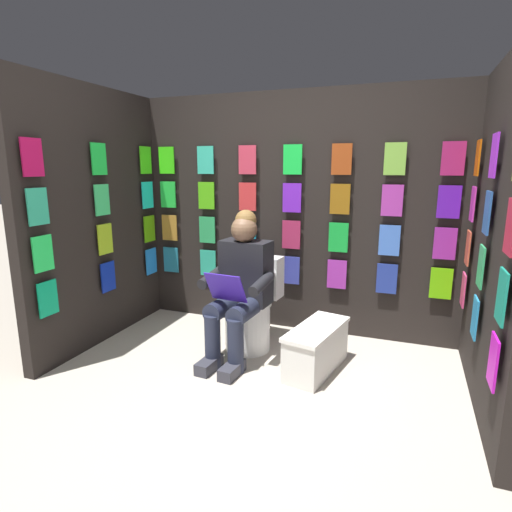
{
  "coord_description": "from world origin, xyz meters",
  "views": [
    {
      "loc": [
        -1.0,
        2.01,
        1.52
      ],
      "look_at": [
        0.08,
        -0.9,
        0.85
      ],
      "focal_mm": 28.92,
      "sensor_mm": 36.0,
      "label": 1
    }
  ],
  "objects": [
    {
      "name": "display_wall_right",
      "position": [
        1.53,
        -0.82,
        1.09
      ],
      "size": [
        0.14,
        1.64,
        2.19
      ],
      "color": "black",
      "rests_on": "ground"
    },
    {
      "name": "person_reading",
      "position": [
        0.22,
        -0.89,
        0.6
      ],
      "size": [
        0.55,
        0.71,
        1.19
      ],
      "rotation": [
        0.0,
        0.0,
        -0.09
      ],
      "color": "black",
      "rests_on": "ground"
    },
    {
      "name": "comic_longbox_near",
      "position": [
        -0.42,
        -0.86,
        0.18
      ],
      "size": [
        0.41,
        0.72,
        0.35
      ],
      "rotation": [
        0.0,
        0.0,
        -0.21
      ],
      "color": "white",
      "rests_on": "ground"
    },
    {
      "name": "display_wall_back",
      "position": [
        0.0,
        -1.69,
        1.09
      ],
      "size": [
        3.06,
        0.14,
        2.19
      ],
      "color": "black",
      "rests_on": "ground"
    },
    {
      "name": "ground_plane",
      "position": [
        0.0,
        0.0,
        0.0
      ],
      "size": [
        30.0,
        30.0,
        0.0
      ],
      "primitive_type": "plane",
      "color": "#B2A899"
    },
    {
      "name": "display_wall_left",
      "position": [
        -1.53,
        -0.82,
        1.09
      ],
      "size": [
        0.14,
        1.64,
        2.19
      ],
      "color": "black",
      "rests_on": "ground"
    },
    {
      "name": "toilet",
      "position": [
        0.21,
        -1.12,
        0.33
      ],
      "size": [
        0.42,
        0.57,
        0.77
      ],
      "rotation": [
        0.0,
        0.0,
        -0.09
      ],
      "color": "white",
      "rests_on": "ground"
    }
  ]
}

